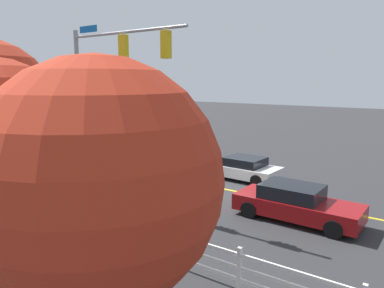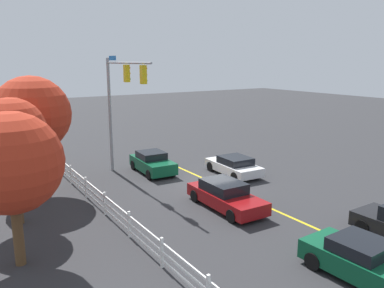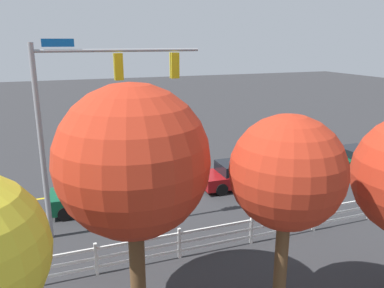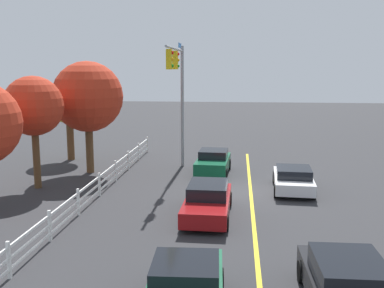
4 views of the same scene
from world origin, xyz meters
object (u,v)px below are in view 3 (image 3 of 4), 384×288
at_px(car_3, 306,143).
at_px(car_4, 242,174).
at_px(car_2, 357,159).
at_px(tree_1, 133,162).
at_px(car_0, 95,195).
at_px(car_1, 144,162).
at_px(tree_2, 287,173).

relative_size(car_3, car_4, 0.90).
xyz_separation_m(car_2, tree_1, (14.97, 7.47, 3.80)).
height_order(car_0, tree_1, tree_1).
distance_m(car_2, car_4, 7.73).
relative_size(car_1, tree_1, 0.64).
bearing_deg(tree_1, tree_2, 157.02).
height_order(car_1, car_2, car_2).
distance_m(car_1, car_3, 11.41).
bearing_deg(car_3, car_2, 98.52).
bearing_deg(tree_1, car_3, -141.14).
relative_size(car_0, car_4, 0.86).
height_order(car_3, tree_2, tree_2).
distance_m(car_0, car_2, 15.38).
xyz_separation_m(car_0, car_1, (-3.29, -4.23, -0.07)).
bearing_deg(car_4, car_2, 0.83).
xyz_separation_m(car_1, tree_2, (-0.79, 13.09, 3.60)).
xyz_separation_m(car_2, tree_2, (11.29, 9.03, 3.55)).
xyz_separation_m(tree_1, tree_2, (-3.68, 1.56, -0.26)).
height_order(car_0, car_4, car_0).
relative_size(car_1, car_2, 0.98).
bearing_deg(car_3, car_4, 28.75).
bearing_deg(car_3, car_1, -0.97).
relative_size(car_0, tree_2, 0.70).
xyz_separation_m(car_1, car_2, (-12.08, 4.06, 0.06)).
height_order(car_1, car_4, car_4).
distance_m(car_0, tree_2, 10.37).
height_order(car_4, tree_2, tree_2).
bearing_deg(car_0, car_4, 4.54).
bearing_deg(car_2, tree_2, -143.96).
bearing_deg(tree_2, car_2, -141.36).
distance_m(car_0, car_4, 7.66).
distance_m(car_2, tree_1, 17.16).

